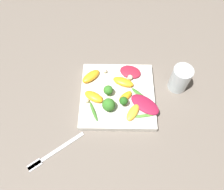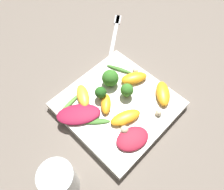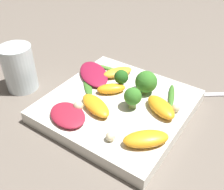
% 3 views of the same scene
% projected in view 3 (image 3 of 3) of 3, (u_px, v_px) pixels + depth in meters
% --- Properties ---
extents(ground_plane, '(2.40, 2.40, 0.00)m').
position_uv_depth(ground_plane, '(118.00, 111.00, 0.51)').
color(ground_plane, '#6B6056').
extents(plate, '(0.25, 0.25, 0.02)m').
position_uv_depth(plate, '(118.00, 106.00, 0.50)').
color(plate, silver).
rests_on(plate, ground_plane).
extents(drinking_glass, '(0.07, 0.07, 0.10)m').
position_uv_depth(drinking_glass, '(19.00, 68.00, 0.55)').
color(drinking_glass, silver).
rests_on(drinking_glass, ground_plane).
extents(radicchio_leaf_0, '(0.12, 0.11, 0.01)m').
position_uv_depth(radicchio_leaf_0, '(94.00, 74.00, 0.56)').
color(radicchio_leaf_0, maroon).
rests_on(radicchio_leaf_0, plate).
extents(radicchio_leaf_1, '(0.09, 0.08, 0.01)m').
position_uv_depth(radicchio_leaf_1, '(68.00, 115.00, 0.46)').
color(radicchio_leaf_1, maroon).
rests_on(radicchio_leaf_1, plate).
extents(orange_segment_0, '(0.08, 0.06, 0.02)m').
position_uv_depth(orange_segment_0, '(161.00, 107.00, 0.47)').
color(orange_segment_0, orange).
rests_on(orange_segment_0, plate).
extents(orange_segment_1, '(0.06, 0.06, 0.02)m').
position_uv_depth(orange_segment_1, '(111.00, 89.00, 0.51)').
color(orange_segment_1, orange).
rests_on(orange_segment_1, plate).
extents(orange_segment_2, '(0.06, 0.07, 0.02)m').
position_uv_depth(orange_segment_2, '(118.00, 72.00, 0.56)').
color(orange_segment_2, '#FCAD33').
rests_on(orange_segment_2, plate).
extents(orange_segment_3, '(0.08, 0.07, 0.02)m').
position_uv_depth(orange_segment_3, '(146.00, 139.00, 0.40)').
color(orange_segment_3, orange).
rests_on(orange_segment_3, plate).
extents(orange_segment_4, '(0.08, 0.06, 0.02)m').
position_uv_depth(orange_segment_4, '(96.00, 105.00, 0.47)').
color(orange_segment_4, orange).
rests_on(orange_segment_4, plate).
extents(broccoli_floret_0, '(0.03, 0.03, 0.04)m').
position_uv_depth(broccoli_floret_0, '(132.00, 97.00, 0.47)').
color(broccoli_floret_0, '#7A9E51').
rests_on(broccoli_floret_0, plate).
extents(broccoli_floret_1, '(0.04, 0.04, 0.05)m').
position_uv_depth(broccoli_floret_1, '(146.00, 82.00, 0.51)').
color(broccoli_floret_1, '#7A9E51').
rests_on(broccoli_floret_1, plate).
extents(broccoli_floret_2, '(0.03, 0.03, 0.04)m').
position_uv_depth(broccoli_floret_2, '(121.00, 77.00, 0.52)').
color(broccoli_floret_2, '#84AD5B').
rests_on(broccoli_floret_2, plate).
extents(arugula_sprig_0, '(0.07, 0.07, 0.00)m').
position_uv_depth(arugula_sprig_0, '(88.00, 85.00, 0.53)').
color(arugula_sprig_0, '#3D7528').
rests_on(arugula_sprig_0, plate).
extents(arugula_sprig_1, '(0.07, 0.02, 0.01)m').
position_uv_depth(arugula_sprig_1, '(107.00, 68.00, 0.59)').
color(arugula_sprig_1, '#518E33').
rests_on(arugula_sprig_1, plate).
extents(arugula_sprig_2, '(0.04, 0.07, 0.01)m').
position_uv_depth(arugula_sprig_2, '(171.00, 96.00, 0.50)').
color(arugula_sprig_2, '#3D7528').
rests_on(arugula_sprig_2, plate).
extents(macadamia_nut_0, '(0.02, 0.02, 0.02)m').
position_uv_depth(macadamia_nut_0, '(110.00, 136.00, 0.41)').
color(macadamia_nut_0, beige).
rests_on(macadamia_nut_0, plate).
extents(macadamia_nut_1, '(0.02, 0.02, 0.02)m').
position_uv_depth(macadamia_nut_1, '(78.00, 106.00, 0.47)').
color(macadamia_nut_1, beige).
rests_on(macadamia_nut_1, plate).
extents(macadamia_nut_2, '(0.02, 0.02, 0.02)m').
position_uv_depth(macadamia_nut_2, '(176.00, 108.00, 0.47)').
color(macadamia_nut_2, beige).
rests_on(macadamia_nut_2, plate).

